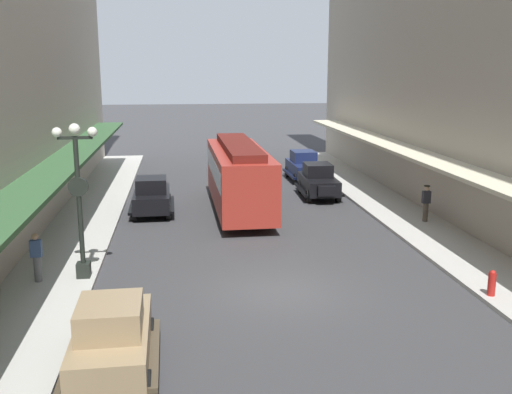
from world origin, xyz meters
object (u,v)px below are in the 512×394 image
parked_car_1 (152,195)px  fire_hydrant (492,283)px  parked_car_2 (304,165)px  parked_car_0 (318,180)px  pedestrian_1 (426,203)px  streetcar (239,174)px  lamp_post_with_clock (79,195)px  parked_car_3 (112,335)px  pedestrian_0 (37,257)px

parked_car_1 → fire_hydrant: bearing=-49.1°
parked_car_1 → parked_car_2: same height
parked_car_0 → pedestrian_1: (3.50, -6.40, 0.07)m
streetcar → lamp_post_with_clock: size_ratio=1.87×
parked_car_3 → pedestrian_0: bearing=116.6°
parked_car_0 → pedestrian_0: size_ratio=2.62×
parked_car_0 → parked_car_2: size_ratio=1.01×
parked_car_2 → lamp_post_with_clock: 20.43m
fire_hydrant → parked_car_2: bearing=94.5°
lamp_post_with_clock → parked_car_0: bearing=47.6°
parked_car_1 → parked_car_2: (9.26, 7.78, 0.00)m
streetcar → fire_hydrant: bearing=-62.1°
parked_car_0 → parked_car_1: (-9.00, -2.72, 0.00)m
parked_car_2 → fire_hydrant: parked_car_2 is taller
parked_car_0 → parked_car_3: size_ratio=1.01×
streetcar → pedestrian_0: (-7.62, -9.31, -0.91)m
parked_car_0 → pedestrian_0: (-12.33, -12.16, 0.05)m
lamp_post_with_clock → fire_hydrant: lamp_post_with_clock is taller
parked_car_0 → streetcar: 5.59m
parked_car_3 → pedestrian_1: bearing=42.9°
parked_car_0 → fire_hydrant: 15.38m
fire_hydrant → pedestrian_0: bearing=167.7°
pedestrian_0 → parked_car_2: bearing=53.8°
parked_car_0 → pedestrian_1: parked_car_0 is taller
parked_car_1 → streetcar: size_ratio=0.44×
parked_car_3 → fire_hydrant: parked_car_3 is taller
parked_car_0 → parked_car_2: same height
streetcar → parked_car_1: bearing=178.3°
fire_hydrant → pedestrian_1: (1.65, 8.86, 0.45)m
parked_car_1 → parked_car_3: bearing=-91.0°
parked_car_0 → pedestrian_1: size_ratio=2.58×
fire_hydrant → pedestrian_1: pedestrian_1 is taller
parked_car_2 → parked_car_3: (-9.54, -23.32, 0.00)m
parked_car_2 → streetcar: bearing=-122.2°
parked_car_0 → streetcar: streetcar is taller
fire_hydrant → pedestrian_0: pedestrian_0 is taller
pedestrian_1 → parked_car_3: bearing=-137.1°
parked_car_3 → pedestrian_1: size_ratio=2.56×
fire_hydrant → pedestrian_1: 9.02m
parked_car_2 → fire_hydrant: (1.59, -20.32, -0.38)m
pedestrian_1 → parked_car_0: bearing=118.7°
parked_car_0 → lamp_post_with_clock: 16.29m
parked_car_2 → parked_car_1: bearing=-140.0°
parked_car_1 → fire_hydrant: (10.85, -12.54, -0.38)m
lamp_post_with_clock → parked_car_3: bearing=-75.6°
parked_car_2 → fire_hydrant: size_ratio=5.21×
parked_car_3 → streetcar: 16.10m
lamp_post_with_clock → pedestrian_1: lamp_post_with_clock is taller
pedestrian_1 → fire_hydrant: bearing=-100.5°
parked_car_0 → pedestrian_1: bearing=-61.3°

